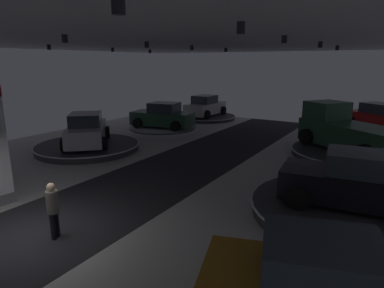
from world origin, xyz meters
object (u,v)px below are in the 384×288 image
at_px(display_car_deep_left, 205,106).
at_px(display_platform_mid_left, 88,147).
at_px(display_platform_far_left, 163,129).
at_px(display_car_mid_left, 87,130).
at_px(visitor_walking_far, 53,207).
at_px(pickup_truck_far_right, 346,131).
at_px(display_platform_mid_right, 349,210).
at_px(display_car_far_left, 163,116).
at_px(display_car_mid_right, 354,182).
at_px(display_car_deep_right, 380,118).
at_px(display_platform_deep_left, 205,117).
at_px(display_platform_far_right, 348,153).
at_px(display_platform_deep_right, 378,131).

height_order(display_car_deep_left, display_platform_mid_left, display_car_deep_left).
relative_size(display_platform_far_left, display_car_deep_left, 1.09).
height_order(display_car_mid_left, visitor_walking_far, display_car_mid_left).
relative_size(pickup_truck_far_right, display_platform_mid_right, 0.91).
xyz_separation_m(display_platform_mid_left, display_car_mid_left, (0.02, -0.02, 0.92)).
relative_size(display_car_far_left, display_platform_mid_right, 0.73).
xyz_separation_m(display_car_deep_left, visitor_walking_far, (6.25, -19.38, -0.14)).
xyz_separation_m(display_car_far_left, display_car_mid_left, (-0.42, -6.32, 0.06)).
bearing_deg(display_car_mid_right, display_car_deep_left, 133.42).
xyz_separation_m(pickup_truck_far_right, display_platform_mid_right, (1.22, -7.61, -1.05)).
bearing_deg(display_car_deep_right, visitor_walking_far, -108.35).
xyz_separation_m(display_car_far_left, display_platform_mid_left, (-0.44, -6.30, -0.86)).
bearing_deg(display_car_mid_left, display_platform_mid_left, 132.74).
bearing_deg(display_platform_deep_left, visitor_walking_far, -72.14).
xyz_separation_m(display_car_far_left, display_platform_far_right, (11.86, -0.14, -0.88)).
distance_m(display_car_deep_left, display_platform_mid_left, 12.46).
xyz_separation_m(pickup_truck_far_right, display_platform_deep_right, (1.22, 6.69, -1.06)).
relative_size(display_car_far_left, display_platform_deep_right, 0.92).
distance_m(display_platform_mid_left, visitor_walking_far, 9.61).
height_order(display_platform_mid_right, visitor_walking_far, visitor_walking_far).
bearing_deg(display_platform_far_left, display_car_mid_right, -30.39).
xyz_separation_m(display_platform_far_right, display_car_mid_left, (-12.28, -6.19, 0.93)).
height_order(display_platform_deep_left, display_platform_mid_right, display_platform_mid_right).
height_order(display_platform_deep_left, display_car_deep_left, display_car_deep_left).
xyz_separation_m(display_car_far_left, display_platform_deep_right, (12.82, 6.74, -0.86)).
xyz_separation_m(display_platform_deep_right, visitor_walking_far, (-6.66, -20.00, 0.71)).
distance_m(display_platform_mid_right, display_car_mid_right, 0.93).
height_order(display_platform_deep_left, display_platform_mid_left, display_platform_mid_left).
relative_size(display_platform_mid_left, display_car_mid_left, 1.29).
xyz_separation_m(display_platform_far_right, display_platform_deep_right, (0.96, 6.87, 0.02)).
xyz_separation_m(display_platform_deep_right, display_car_mid_left, (-13.24, -13.06, 0.92)).
bearing_deg(visitor_walking_far, display_car_far_left, 114.92).
relative_size(display_car_deep_left, display_car_deep_right, 0.95).
relative_size(display_car_mid_right, visitor_walking_far, 2.76).
distance_m(display_car_deep_left, display_car_deep_right, 12.91).
bearing_deg(pickup_truck_far_right, display_platform_mid_right, -80.87).
relative_size(pickup_truck_far_right, display_platform_mid_left, 1.00).
height_order(display_platform_far_left, display_car_deep_left, display_car_deep_left).
relative_size(display_platform_mid_right, display_car_mid_left, 1.42).
distance_m(display_car_far_left, display_platform_deep_right, 14.51).
xyz_separation_m(display_car_far_left, display_platform_deep_left, (-0.09, 6.15, -0.90)).
bearing_deg(display_car_far_left, display_car_deep_left, 90.87).
bearing_deg(visitor_walking_far, pickup_truck_far_right, 67.76).
relative_size(display_platform_deep_right, display_car_deep_right, 1.08).
bearing_deg(display_car_deep_left, display_platform_deep_left, 89.70).
bearing_deg(display_car_deep_right, display_platform_deep_right, -33.93).
relative_size(display_car_far_left, display_car_deep_left, 1.05).
bearing_deg(visitor_walking_far, display_platform_mid_right, 40.51).
bearing_deg(display_platform_mid_left, display_car_far_left, 86.03).
distance_m(display_platform_mid_right, display_platform_deep_right, 14.30).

